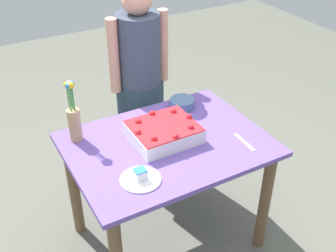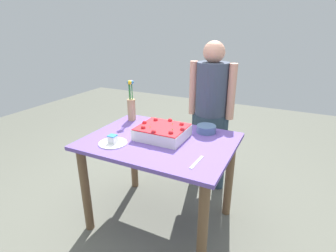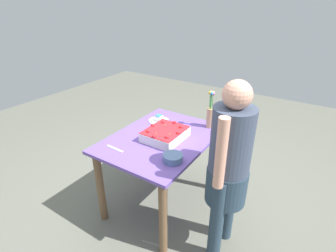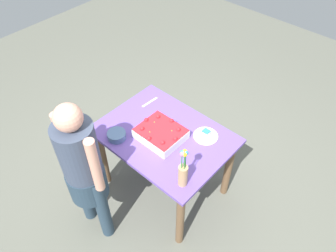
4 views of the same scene
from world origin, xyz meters
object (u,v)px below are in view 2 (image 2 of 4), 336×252
object	(u,v)px
flower_vase	(131,105)
cake_knife	(197,162)
fruit_bowl	(206,129)
serving_plate_with_slice	(113,142)
person_standing	(211,109)
sheet_cake	(163,132)

from	to	relation	value
flower_vase	cake_knife	bearing A→B (deg)	-31.10
fruit_bowl	serving_plate_with_slice	bearing A→B (deg)	-136.76
person_standing	cake_knife	bearing A→B (deg)	12.54
cake_knife	person_standing	distance (m)	0.97
fruit_bowl	person_standing	world-z (taller)	person_standing
person_standing	fruit_bowl	bearing A→B (deg)	13.10
serving_plate_with_slice	flower_vase	xyz separation A→B (m)	(-0.17, 0.51, 0.13)
person_standing	sheet_cake	bearing A→B (deg)	-14.42
cake_knife	person_standing	xyz separation A→B (m)	(-0.21, 0.94, 0.07)
serving_plate_with_slice	cake_knife	bearing A→B (deg)	0.38
flower_vase	person_standing	bearing A→B (deg)	35.12
cake_knife	flower_vase	distance (m)	0.99
fruit_bowl	person_standing	bearing A→B (deg)	103.10
flower_vase	person_standing	distance (m)	0.77
serving_plate_with_slice	person_standing	size ratio (longest dim) A/B	0.14
flower_vase	person_standing	xyz separation A→B (m)	(0.63, 0.44, -0.07)
serving_plate_with_slice	sheet_cake	bearing A→B (deg)	43.23
sheet_cake	flower_vase	size ratio (longest dim) A/B	1.00
fruit_bowl	cake_knife	bearing A→B (deg)	-77.92
serving_plate_with_slice	fruit_bowl	bearing A→B (deg)	43.24
cake_knife	flower_vase	bearing A→B (deg)	-117.82
serving_plate_with_slice	fruit_bowl	size ratio (longest dim) A/B	1.33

